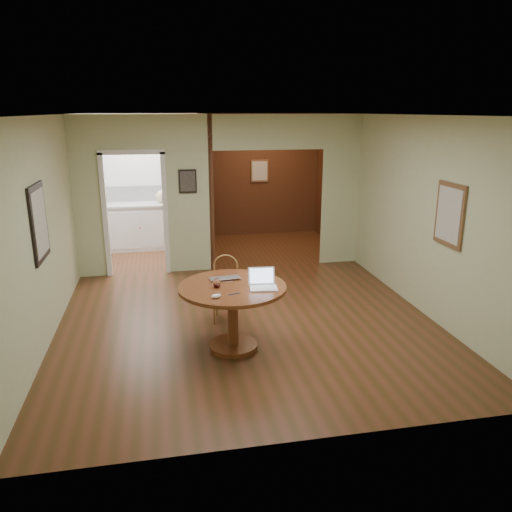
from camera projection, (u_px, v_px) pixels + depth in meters
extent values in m
plane|color=#442B13|center=(249.00, 324.00, 6.68)|extent=(5.00, 5.00, 0.00)
plane|color=white|center=(248.00, 115.00, 5.92)|extent=(5.00, 5.00, 0.00)
plane|color=beige|center=(304.00, 295.00, 3.95)|extent=(5.00, 0.00, 5.00)
plane|color=beige|center=(39.00, 235.00, 5.85)|extent=(0.00, 5.00, 5.00)
plane|color=beige|center=(429.00, 218.00, 6.76)|extent=(0.00, 5.00, 5.00)
cube|color=beige|center=(88.00, 199.00, 8.25)|extent=(0.50, 2.70, 0.04)
cube|color=beige|center=(188.00, 196.00, 8.55)|extent=(0.80, 2.70, 0.04)
cube|color=beige|center=(340.00, 191.00, 9.05)|extent=(0.70, 2.70, 0.04)
plane|color=silver|center=(146.00, 181.00, 10.30)|extent=(2.70, 0.00, 2.70)
plane|color=#3D2511|center=(259.00, 175.00, 11.22)|extent=(2.70, 0.00, 2.70)
cube|color=#3D2511|center=(205.00, 185.00, 9.80)|extent=(0.08, 2.50, 2.70)
cube|color=black|center=(39.00, 223.00, 5.81)|extent=(0.03, 0.70, 0.90)
cube|color=brown|center=(450.00, 215.00, 6.24)|extent=(0.03, 0.60, 0.80)
cube|color=black|center=(188.00, 181.00, 8.46)|extent=(0.30, 0.03, 0.40)
cube|color=beige|center=(260.00, 171.00, 11.18)|extent=(0.40, 0.03, 0.50)
cube|color=white|center=(146.00, 193.00, 10.35)|extent=(2.00, 0.02, 0.32)
cylinder|color=brown|center=(233.00, 345.00, 6.03)|extent=(0.59, 0.59, 0.05)
cylinder|color=brown|center=(233.00, 317.00, 5.93)|extent=(0.13, 0.13, 0.69)
cylinder|color=brown|center=(232.00, 287.00, 5.82)|extent=(1.27, 1.27, 0.04)
cylinder|color=#A66F3A|center=(225.00, 292.00, 6.71)|extent=(0.46, 0.46, 0.03)
cylinder|color=#A66F3A|center=(214.00, 310.00, 6.64)|extent=(0.03, 0.03, 0.41)
cylinder|color=#A66F3A|center=(234.00, 310.00, 6.63)|extent=(0.03, 0.03, 0.41)
cylinder|color=#A66F3A|center=(217.00, 302.00, 6.90)|extent=(0.03, 0.03, 0.41)
cylinder|color=#A66F3A|center=(236.00, 303.00, 6.89)|extent=(0.03, 0.03, 0.41)
cylinder|color=#A66F3A|center=(215.00, 277.00, 6.79)|extent=(0.02, 0.02, 0.32)
cylinder|color=#A66F3A|center=(237.00, 277.00, 6.78)|extent=(0.02, 0.02, 0.32)
torus|color=#A66F3A|center=(226.00, 267.00, 6.76)|extent=(0.34, 0.10, 0.35)
cube|color=white|center=(264.00, 288.00, 5.72)|extent=(0.33, 0.25, 0.02)
cube|color=silver|center=(264.00, 288.00, 5.69)|extent=(0.27, 0.14, 0.00)
cube|color=white|center=(261.00, 276.00, 5.81)|extent=(0.31, 0.09, 0.20)
cube|color=#8994AF|center=(261.00, 276.00, 5.80)|extent=(0.27, 0.07, 0.17)
imported|color=#A5A5AA|center=(226.00, 280.00, 5.97)|extent=(0.39, 0.27, 0.03)
ellipsoid|color=white|center=(216.00, 296.00, 5.43)|extent=(0.12, 0.09, 0.05)
cylinder|color=navy|center=(234.00, 294.00, 5.55)|extent=(0.14, 0.05, 0.01)
cube|color=white|center=(148.00, 227.00, 10.27)|extent=(2.00, 0.55, 0.90)
cube|color=silver|center=(147.00, 204.00, 10.13)|extent=(2.06, 0.60, 0.04)
sphere|color=#B20C0C|center=(140.00, 228.00, 9.95)|extent=(0.03, 0.03, 0.03)
sphere|color=#B20C0C|center=(190.00, 226.00, 10.13)|extent=(0.03, 0.03, 0.03)
ellipsoid|color=#BCB18A|center=(162.00, 196.00, 10.15)|extent=(0.31, 0.28, 0.26)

